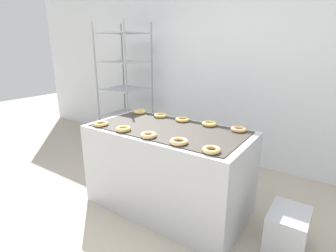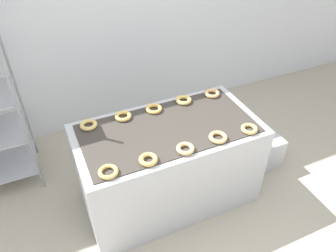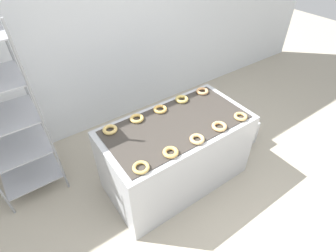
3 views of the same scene
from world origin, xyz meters
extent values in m
plane|color=#B2A893|center=(0.00, 0.00, 0.00)|extent=(14.00, 14.00, 0.00)
cube|color=silver|center=(0.00, 2.12, 1.40)|extent=(8.00, 0.05, 2.80)
cube|color=#B7BABF|center=(0.00, 0.65, 0.41)|extent=(1.53, 0.80, 0.83)
cube|color=#38332D|center=(0.00, 0.65, 0.83)|extent=(1.41, 0.71, 0.01)
cube|color=#262628|center=(0.42, 0.29, 0.58)|extent=(0.12, 0.07, 0.10)
cylinder|color=gray|center=(-1.08, 1.26, 0.95)|extent=(0.02, 0.02, 1.89)
cylinder|color=gray|center=(-1.08, 1.81, 0.95)|extent=(0.02, 0.02, 1.89)
cube|color=#A8AAB2|center=(-1.37, 1.54, 0.19)|extent=(0.58, 0.55, 0.01)
cube|color=#B7BABF|center=(1.12, 0.69, 0.17)|extent=(0.29, 0.37, 0.34)
torus|color=tan|center=(-0.58, 0.36, 0.85)|extent=(0.14, 0.14, 0.03)
torus|color=#DCAA5B|center=(-0.29, 0.35, 0.86)|extent=(0.14, 0.14, 0.04)
torus|color=#DFB372|center=(0.01, 0.35, 0.85)|extent=(0.14, 0.14, 0.03)
torus|color=#EAB16E|center=(0.30, 0.37, 0.85)|extent=(0.15, 0.15, 0.03)
torus|color=#E4B367|center=(0.58, 0.35, 0.85)|extent=(0.14, 0.14, 0.03)
torus|color=#DCB867|center=(-0.58, 0.93, 0.86)|extent=(0.14, 0.14, 0.04)
torus|color=#DBB35E|center=(-0.29, 0.93, 0.85)|extent=(0.14, 0.14, 0.03)
torus|color=#E5B15A|center=(-0.01, 0.93, 0.85)|extent=(0.14, 0.14, 0.03)
torus|color=#DBBE63|center=(0.28, 0.94, 0.86)|extent=(0.14, 0.14, 0.04)
torus|color=#E6AB6F|center=(0.58, 0.94, 0.85)|extent=(0.14, 0.14, 0.03)
camera|label=1|loc=(1.32, -1.28, 1.57)|focal=28.00mm
camera|label=2|loc=(-0.85, -1.25, 2.49)|focal=35.00mm
camera|label=3|loc=(-1.22, -0.92, 2.49)|focal=28.00mm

